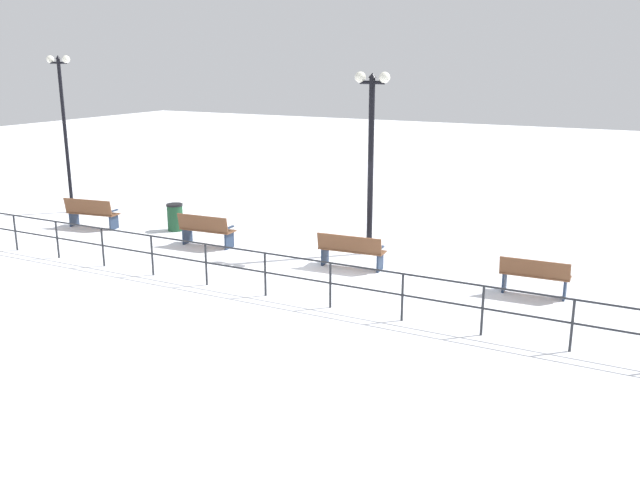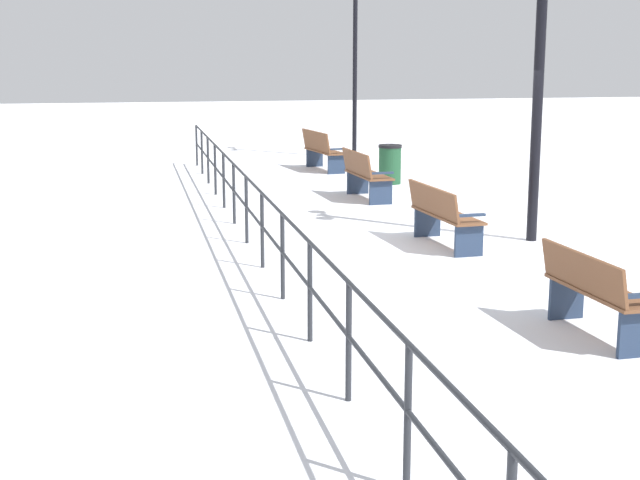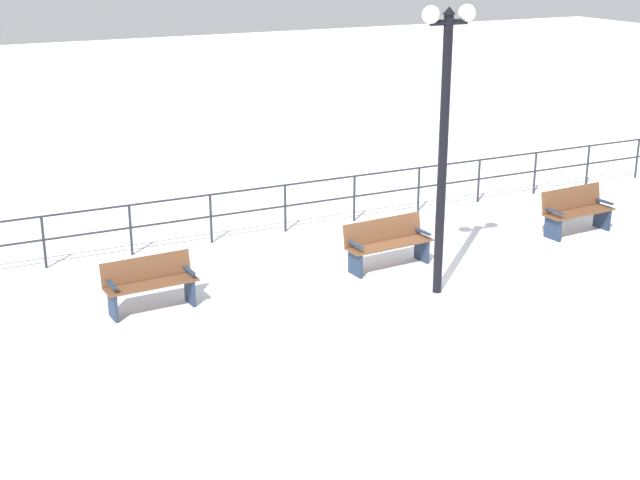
# 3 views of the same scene
# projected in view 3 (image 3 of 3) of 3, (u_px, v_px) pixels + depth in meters

# --- Properties ---
(ground_plane) EXTENTS (80.00, 80.00, 0.00)m
(ground_plane) POSITION_uv_depth(u_px,v_px,m) (393.00, 270.00, 16.49)
(ground_plane) COLOR white
(ground_plane) RESTS_ON ground
(bench_second) EXTENTS (0.55, 1.52, 0.87)m
(bench_second) POSITION_uv_depth(u_px,v_px,m) (150.00, 283.00, 14.61)
(bench_second) COLOR brown
(bench_second) RESTS_ON ground
(bench_third) EXTENTS (0.64, 1.71, 0.88)m
(bench_third) POSITION_uv_depth(u_px,v_px,m) (387.00, 242.00, 16.51)
(bench_third) COLOR brown
(bench_third) RESTS_ON ground
(bench_fourth) EXTENTS (0.64, 1.61, 0.92)m
(bench_fourth) POSITION_uv_depth(u_px,v_px,m) (576.00, 210.00, 18.40)
(bench_fourth) COLOR brown
(bench_fourth) RESTS_ON ground
(lamppost_middle) EXTENTS (0.28, 0.95, 4.77)m
(lamppost_middle) POSITION_uv_depth(u_px,v_px,m) (445.00, 111.00, 14.50)
(lamppost_middle) COLOR black
(lamppost_middle) RESTS_ON ground
(waterfront_railing) EXTENTS (0.05, 20.91, 1.00)m
(waterfront_railing) POSITION_uv_depth(u_px,v_px,m) (320.00, 195.00, 18.76)
(waterfront_railing) COLOR #26282D
(waterfront_railing) RESTS_ON ground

